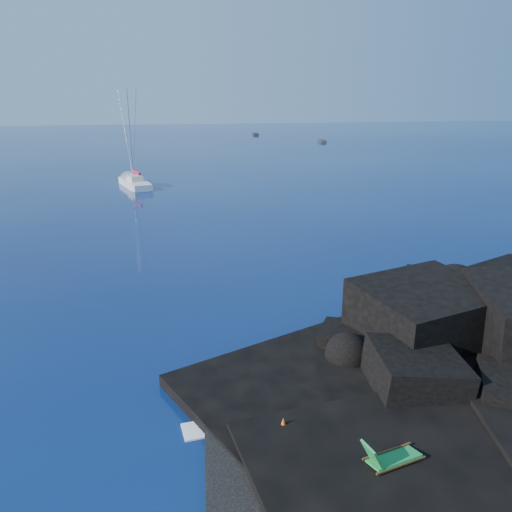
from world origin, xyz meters
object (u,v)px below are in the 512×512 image
(sailboat, at_px, (135,186))
(deck_chair, at_px, (395,451))
(sunbather, at_px, (390,463))
(distant_boat_b, at_px, (322,142))
(marker_cone, at_px, (283,425))
(distant_boat_a, at_px, (255,135))

(sailboat, bearing_deg, deck_chair, -96.16)
(sailboat, distance_m, sunbather, 52.10)
(deck_chair, distance_m, distant_boat_b, 112.40)
(sailboat, relative_size, distant_boat_b, 2.81)
(sunbather, xyz_separation_m, distant_boat_b, (35.77, 106.56, -0.53))
(marker_cone, bearing_deg, distant_boat_a, 78.12)
(sunbather, relative_size, distant_boat_b, 0.48)
(sunbather, height_order, distant_boat_a, sunbather)
(sailboat, distance_m, distant_boat_a, 88.54)
(distant_boat_a, distance_m, distant_boat_b, 29.18)
(sunbather, bearing_deg, deck_chair, -42.95)
(distant_boat_a, height_order, distant_boat_b, distant_boat_a)
(marker_cone, bearing_deg, deck_chair, -40.88)
(sunbather, bearing_deg, distant_boat_a, 55.14)
(distant_boat_a, bearing_deg, sailboat, -108.31)
(distant_boat_b, bearing_deg, deck_chair, -102.69)
(deck_chair, relative_size, distant_boat_a, 0.41)
(marker_cone, relative_size, distant_boat_a, 0.12)
(sunbather, height_order, distant_boat_b, sunbather)
(distant_boat_b, bearing_deg, sunbather, -102.74)
(deck_chair, bearing_deg, distant_boat_b, 59.66)
(sailboat, xyz_separation_m, distant_boat_a, (32.86, 82.22, 0.00))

